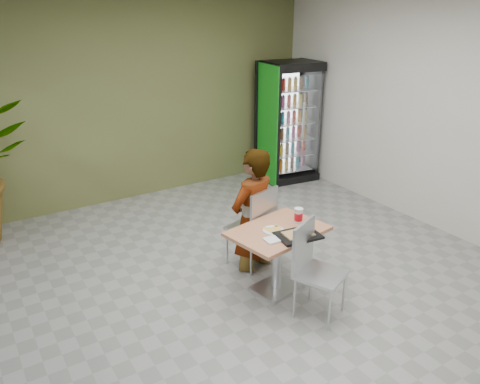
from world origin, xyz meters
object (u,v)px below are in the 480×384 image
(seated_woman, at_px, (252,221))
(soda_cup, at_px, (298,216))
(dining_table, at_px, (277,247))
(beverage_fridge, at_px, (289,122))
(chair_far, at_px, (257,222))
(cafeteria_tray, at_px, (298,235))
(chair_near, at_px, (312,262))

(seated_woman, height_order, soda_cup, seated_woman)
(dining_table, bearing_deg, beverage_fridge, 50.44)
(chair_far, bearing_deg, dining_table, 65.71)
(cafeteria_tray, relative_size, beverage_fridge, 0.21)
(seated_woman, bearing_deg, dining_table, 69.24)
(chair_near, relative_size, seated_woman, 0.56)
(seated_woman, xyz_separation_m, beverage_fridge, (2.30, 2.27, 0.45))
(chair_near, height_order, soda_cup, chair_near)
(chair_far, relative_size, soda_cup, 6.06)
(dining_table, bearing_deg, soda_cup, 3.83)
(seated_woman, distance_m, beverage_fridge, 3.27)
(seated_woman, xyz_separation_m, cafeteria_tray, (0.02, -0.83, 0.17))
(cafeteria_tray, xyz_separation_m, beverage_fridge, (2.28, 3.10, 0.28))
(chair_far, xyz_separation_m, cafeteria_tray, (-0.01, -0.77, 0.16))
(chair_far, bearing_deg, cafeteria_tray, 74.40)
(dining_table, relative_size, chair_near, 1.11)
(chair_near, height_order, seated_woman, seated_woman)
(soda_cup, bearing_deg, beverage_fridge, 53.90)
(chair_far, relative_size, seated_woman, 0.57)
(chair_far, distance_m, seated_woman, 0.06)
(dining_table, bearing_deg, seated_woman, 83.99)
(chair_far, distance_m, beverage_fridge, 3.28)
(chair_near, bearing_deg, seated_woman, 65.18)
(dining_table, xyz_separation_m, seated_woman, (0.06, 0.58, 0.06))
(dining_table, bearing_deg, chair_far, 80.46)
(chair_far, xyz_separation_m, soda_cup, (0.20, -0.51, 0.23))
(chair_far, xyz_separation_m, seated_woman, (-0.03, 0.05, -0.01))
(chair_near, xyz_separation_m, seated_woman, (0.00, 1.08, 0.01))
(seated_woman, bearing_deg, cafeteria_tray, 76.36)
(dining_table, height_order, cafeteria_tray, cafeteria_tray)
(chair_far, bearing_deg, beverage_fridge, -149.04)
(dining_table, distance_m, beverage_fridge, 3.74)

